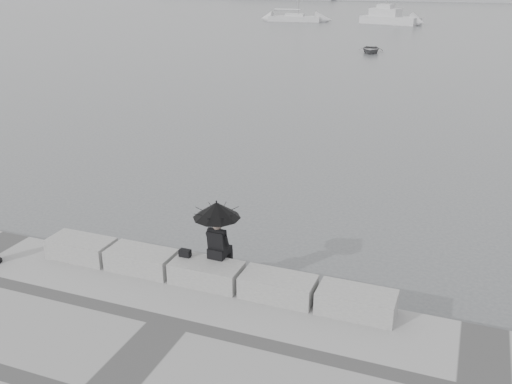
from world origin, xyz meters
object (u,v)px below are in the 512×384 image
at_px(seated_person, 217,218).
at_px(motor_cruiser, 390,18).
at_px(sailboat_left, 295,18).
at_px(dinghy, 371,50).

relative_size(seated_person, motor_cruiser, 0.15).
xyz_separation_m(sailboat_left, dinghy, (17.96, -33.21, -0.22)).
bearing_deg(motor_cruiser, seated_person, -64.55).
relative_size(seated_person, dinghy, 0.39).
xyz_separation_m(motor_cruiser, dinghy, (3.33, -33.40, -0.60)).
distance_m(sailboat_left, dinghy, 37.75).
bearing_deg(seated_person, sailboat_left, 108.06).
xyz_separation_m(seated_person, sailboat_left, (-22.68, 77.94, -1.46)).
xyz_separation_m(seated_person, dinghy, (-4.72, 44.74, -1.69)).
bearing_deg(sailboat_left, motor_cruiser, -4.31).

